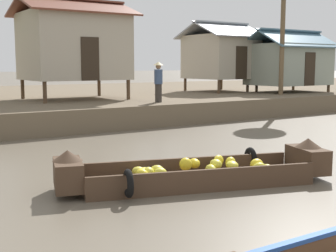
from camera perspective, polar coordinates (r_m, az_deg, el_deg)
ground_plane at (r=12.88m, az=-10.88°, el=-3.45°), size 300.00×300.00×0.00m
banana_boat at (r=9.46m, az=3.53°, el=-5.61°), size 5.65×2.70×0.85m
stilt_house_mid_left at (r=21.43m, az=-11.45°, el=9.66°), size 4.91×3.93×4.44m
stilt_house_mid_right at (r=27.39m, az=6.46°, el=8.53°), size 3.88×4.02×3.98m
stilt_house_right at (r=27.52m, az=14.55°, el=7.44°), size 4.92×3.47×3.50m
vendor_person at (r=19.29m, az=-1.18°, el=5.67°), size 0.44×0.44×1.66m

